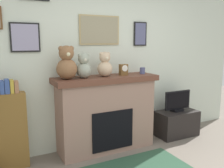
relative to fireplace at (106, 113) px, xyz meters
name	(u,v)px	position (x,y,z in m)	size (l,w,h in m)	color
back_wall	(109,62)	(0.20, 0.29, 0.74)	(5.20, 0.15, 2.60)	silver
fireplace	(106,113)	(0.00, 0.00, 0.00)	(1.55, 0.51, 1.13)	#977262
bookshelf	(11,128)	(-1.32, 0.03, -0.02)	(0.37, 0.16, 1.18)	brown
tv_stand	(176,123)	(1.33, -0.07, -0.35)	(0.73, 0.40, 0.44)	black
television	(178,102)	(1.33, -0.07, 0.04)	(0.52, 0.14, 0.36)	black
candle_jar	(142,71)	(0.63, -0.02, 0.61)	(0.08, 0.08, 0.10)	#4C517A
mantel_clock	(123,70)	(0.28, -0.02, 0.64)	(0.12, 0.09, 0.17)	brown
teddy_bear_tan	(67,64)	(-0.59, -0.02, 0.76)	(0.28, 0.28, 0.45)	brown
teddy_bear_brown	(84,67)	(-0.35, -0.02, 0.71)	(0.21, 0.21, 0.35)	#979D8B
teddy_bear_grey	(105,65)	(-0.02, -0.02, 0.72)	(0.22, 0.22, 0.36)	#CDAE8C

